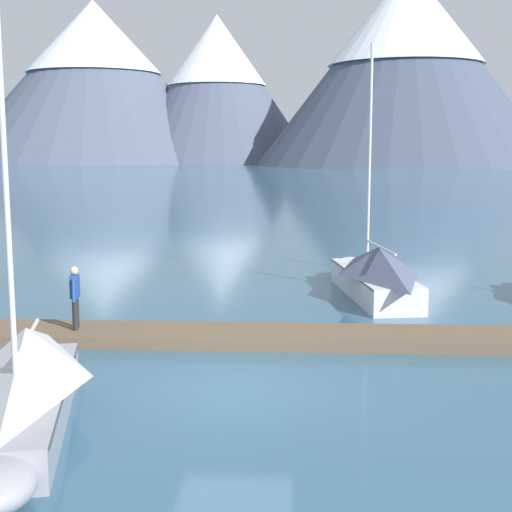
{
  "coord_description": "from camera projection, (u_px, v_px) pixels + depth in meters",
  "views": [
    {
      "loc": [
        1.66,
        -14.53,
        5.14
      ],
      "look_at": [
        0.0,
        6.0,
        2.0
      ],
      "focal_mm": 50.78,
      "sensor_mm": 36.0,
      "label": 1
    }
  ],
  "objects": [
    {
      "name": "mountain_central_massif",
      "position": [
        217.0,
        85.0,
        224.31
      ],
      "size": [
        60.74,
        60.74,
        44.98
      ],
      "color": "#4C566B",
      "rests_on": "ground"
    },
    {
      "name": "mountain_shoulder_ridge",
      "position": [
        406.0,
        61.0,
        187.59
      ],
      "size": [
        77.79,
        77.79,
        50.84
      ],
      "color": "#424C60",
      "rests_on": "ground"
    },
    {
      "name": "person_on_dock",
      "position": [
        75.0,
        294.0,
        19.19
      ],
      "size": [
        0.28,
        0.58,
        1.69
      ],
      "color": "#232328",
      "rests_on": "dock"
    },
    {
      "name": "dock",
      "position": [
        250.0,
        336.0,
        19.15
      ],
      "size": [
        28.88,
        2.76,
        0.3
      ],
      "color": "brown",
      "rests_on": "ground"
    },
    {
      "name": "sailboat_second_berth",
      "position": [
        24.0,
        383.0,
        13.28
      ],
      "size": [
        3.08,
        7.02,
        8.92
      ],
      "color": "#93939E",
      "rests_on": "ground"
    },
    {
      "name": "sailboat_mid_dock_port",
      "position": [
        373.0,
        272.0,
        24.89
      ],
      "size": [
        2.98,
        7.53,
        8.59
      ],
      "color": "silver",
      "rests_on": "ground"
    },
    {
      "name": "ground_plane",
      "position": [
        233.0,
        393.0,
        15.23
      ],
      "size": [
        700.0,
        700.0,
        0.0
      ],
      "primitive_type": "plane",
      "color": "#335B75"
    },
    {
      "name": "mountain_west_summit",
      "position": [
        95.0,
        78.0,
        228.24
      ],
      "size": [
        89.27,
        89.27,
        50.13
      ],
      "color": "#4C566B",
      "rests_on": "ground"
    }
  ]
}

